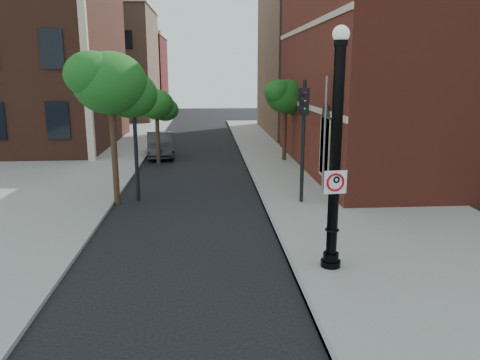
{
  "coord_description": "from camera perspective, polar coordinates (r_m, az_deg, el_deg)",
  "views": [
    {
      "loc": [
        -0.21,
        -10.92,
        5.2
      ],
      "look_at": [
        0.72,
        2.0,
        2.23
      ],
      "focal_mm": 35.0,
      "sensor_mm": 36.0,
      "label": 1
    }
  ],
  "objects": [
    {
      "name": "lamppost",
      "position": [
        12.22,
        11.52,
        1.92
      ],
      "size": [
        0.54,
        0.54,
        6.33
      ],
      "color": "black",
      "rests_on": "ground"
    },
    {
      "name": "traffic_signal_left",
      "position": [
        19.36,
        -12.78,
        8.02
      ],
      "size": [
        0.41,
        0.47,
        5.41
      ],
      "rotation": [
        0.0,
        0.0,
        -0.27
      ],
      "color": "black",
      "rests_on": "ground"
    },
    {
      "name": "bg_building_red",
      "position": [
        69.92,
        -14.17,
        12.4
      ],
      "size": [
        12.0,
        12.0,
        10.0
      ],
      "primitive_type": "cube",
      "color": "maroon",
      "rests_on": "ground"
    },
    {
      "name": "sidewalk_left",
      "position": [
        30.66,
        -20.74,
        2.44
      ],
      "size": [
        10.0,
        50.0,
        0.12
      ],
      "primitive_type": "cube",
      "color": "gray",
      "rests_on": "ground"
    },
    {
      "name": "street_tree_a",
      "position": [
        18.99,
        -15.39,
        11.14
      ],
      "size": [
        3.34,
        3.02,
        6.02
      ],
      "color": "#362015",
      "rests_on": "ground"
    },
    {
      "name": "ground",
      "position": [
        12.1,
        -2.78,
        -12.55
      ],
      "size": [
        120.0,
        120.0,
        0.0
      ],
      "primitive_type": "plane",
      "color": "black",
      "rests_on": "ground"
    },
    {
      "name": "parked_car",
      "position": [
        30.08,
        -9.73,
        4.25
      ],
      "size": [
        2.13,
        4.72,
        1.5
      ],
      "primitive_type": "imported",
      "rotation": [
        0.0,
        0.0,
        0.12
      ],
      "color": "#303035",
      "rests_on": "ground"
    },
    {
      "name": "utility_pole",
      "position": [
        20.25,
        10.29,
        5.18
      ],
      "size": [
        0.1,
        0.1,
        5.08
      ],
      "primitive_type": "cylinder",
      "color": "#999999",
      "rests_on": "ground"
    },
    {
      "name": "curb_edge",
      "position": [
        21.66,
        1.99,
        -0.77
      ],
      "size": [
        0.1,
        60.0,
        0.14
      ],
      "primitive_type": "cube",
      "color": "gray",
      "rests_on": "ground"
    },
    {
      "name": "bg_building_tan_b",
      "position": [
        44.05,
        18.08,
        14.67
      ],
      "size": [
        22.0,
        14.0,
        14.0
      ],
      "primitive_type": "cube",
      "color": "#90684E",
      "rests_on": "ground"
    },
    {
      "name": "bg_building_tan_a",
      "position": [
        56.17,
        -16.7,
        13.23
      ],
      "size": [
        12.0,
        12.0,
        12.0
      ],
      "primitive_type": "cube",
      "color": "#90684E",
      "rests_on": "ground"
    },
    {
      "name": "street_tree_c",
      "position": [
        27.77,
        5.61,
        10.0
      ],
      "size": [
        2.68,
        2.42,
        4.83
      ],
      "color": "#362015",
      "rests_on": "ground"
    },
    {
      "name": "street_tree_b",
      "position": [
        27.55,
        -10.08,
        8.93
      ],
      "size": [
        2.38,
        2.15,
        4.28
      ],
      "color": "#362015",
      "rests_on": "ground"
    },
    {
      "name": "no_parking_sign",
      "position": [
        12.15,
        11.56,
        -0.24
      ],
      "size": [
        0.61,
        0.11,
        0.61
      ],
      "rotation": [
        0.0,
        0.0,
        0.11
      ],
      "color": "white",
      "rests_on": "ground"
    },
    {
      "name": "traffic_signal_right",
      "position": [
        18.49,
        7.75,
        7.02
      ],
      "size": [
        0.37,
        0.43,
        4.94
      ],
      "rotation": [
        0.0,
        0.0,
        0.23
      ],
      "color": "black",
      "rests_on": "ground"
    },
    {
      "name": "sidewalk_right",
      "position": [
        22.42,
        12.08,
        -0.61
      ],
      "size": [
        8.0,
        60.0,
        0.12
      ],
      "primitive_type": "cube",
      "color": "gray",
      "rests_on": "ground"
    }
  ]
}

